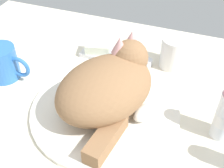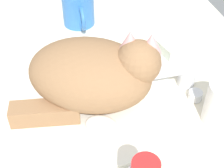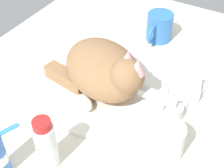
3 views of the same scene
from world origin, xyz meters
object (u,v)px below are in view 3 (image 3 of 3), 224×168
at_px(faucet, 169,108).
at_px(toothpaste_bottle, 46,145).
at_px(coffee_mug, 159,27).
at_px(cat, 105,70).
at_px(rinse_cup, 167,142).
at_px(soap_bar, 191,86).

xyz_separation_m(faucet, toothpaste_bottle, (0.25, -0.17, 0.04)).
bearing_deg(coffee_mug, toothpaste_bottle, -1.01).
xyz_separation_m(cat, rinse_cup, (0.10, 0.22, -0.03)).
bearing_deg(soap_bar, cat, -61.56).
relative_size(coffee_mug, rinse_cup, 1.42).
bearing_deg(cat, coffee_mug, 175.96).
relative_size(faucet, soap_bar, 1.76).
height_order(cat, rinse_cup, cat).
distance_m(soap_bar, toothpaste_bottle, 0.40).
distance_m(coffee_mug, toothpaste_bottle, 0.54).
bearing_deg(rinse_cup, faucet, -160.80).
height_order(faucet, cat, cat).
bearing_deg(faucet, rinse_cup, 19.20).
xyz_separation_m(rinse_cup, soap_bar, (-0.21, -0.02, -0.02)).
bearing_deg(rinse_cup, coffee_mug, -154.05).
bearing_deg(coffee_mug, soap_bar, 42.76).
height_order(cat, soap_bar, cat).
distance_m(faucet, soap_bar, 0.10).
bearing_deg(rinse_cup, cat, -115.82).
relative_size(cat, soap_bar, 4.39).
bearing_deg(rinse_cup, toothpaste_bottle, -54.94).
bearing_deg(coffee_mug, rinse_cup, 25.95).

